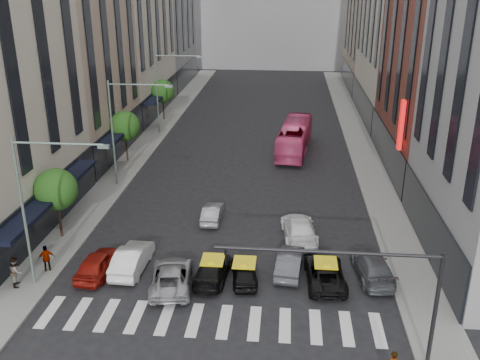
% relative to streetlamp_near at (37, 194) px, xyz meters
% --- Properties ---
extents(ground, '(160.00, 160.00, 0.00)m').
position_rel_streetlamp_near_xyz_m(ground, '(10.04, -4.00, -5.90)').
color(ground, black).
rests_on(ground, ground).
extents(sidewalk_left, '(3.00, 96.00, 0.15)m').
position_rel_streetlamp_near_xyz_m(sidewalk_left, '(-1.46, 26.00, -5.83)').
color(sidewalk_left, slate).
rests_on(sidewalk_left, ground).
extents(sidewalk_right, '(3.00, 96.00, 0.15)m').
position_rel_streetlamp_near_xyz_m(sidewalk_right, '(21.54, 26.00, -5.83)').
color(sidewalk_right, slate).
rests_on(sidewalk_right, ground).
extents(building_left_b, '(8.00, 16.00, 24.00)m').
position_rel_streetlamp_near_xyz_m(building_left_b, '(-6.96, 24.00, 6.10)').
color(building_left_b, tan).
rests_on(building_left_b, ground).
extents(building_right_b, '(8.00, 18.00, 26.00)m').
position_rel_streetlamp_near_xyz_m(building_right_b, '(27.04, 23.00, 7.10)').
color(building_right_b, brown).
rests_on(building_right_b, ground).
extents(tree_near, '(2.88, 2.88, 4.95)m').
position_rel_streetlamp_near_xyz_m(tree_near, '(-1.76, 6.00, -2.25)').
color(tree_near, black).
rests_on(tree_near, sidewalk_left).
extents(tree_mid, '(2.88, 2.88, 4.95)m').
position_rel_streetlamp_near_xyz_m(tree_mid, '(-1.76, 22.00, -2.25)').
color(tree_mid, black).
rests_on(tree_mid, sidewalk_left).
extents(tree_far, '(2.88, 2.88, 4.95)m').
position_rel_streetlamp_near_xyz_m(tree_far, '(-1.76, 38.00, -2.25)').
color(tree_far, black).
rests_on(tree_far, sidewalk_left).
extents(streetlamp_near, '(5.38, 0.25, 9.00)m').
position_rel_streetlamp_near_xyz_m(streetlamp_near, '(0.00, 0.00, 0.00)').
color(streetlamp_near, gray).
rests_on(streetlamp_near, sidewalk_left).
extents(streetlamp_mid, '(5.38, 0.25, 9.00)m').
position_rel_streetlamp_near_xyz_m(streetlamp_mid, '(0.00, 16.00, 0.00)').
color(streetlamp_mid, gray).
rests_on(streetlamp_mid, sidewalk_left).
extents(streetlamp_far, '(5.38, 0.25, 9.00)m').
position_rel_streetlamp_near_xyz_m(streetlamp_far, '(0.00, 32.00, 0.00)').
color(streetlamp_far, gray).
rests_on(streetlamp_far, sidewalk_left).
extents(traffic_signal, '(10.10, 0.20, 6.00)m').
position_rel_streetlamp_near_xyz_m(traffic_signal, '(17.74, -5.00, -1.43)').
color(traffic_signal, black).
rests_on(traffic_signal, ground).
extents(liberty_sign, '(0.30, 0.70, 4.00)m').
position_rel_streetlamp_near_xyz_m(liberty_sign, '(22.64, 16.00, 0.10)').
color(liberty_sign, red).
rests_on(liberty_sign, ground).
extents(car_red, '(2.02, 4.39, 1.46)m').
position_rel_streetlamp_near_xyz_m(car_red, '(2.40, 1.59, -5.18)').
color(car_red, maroon).
rests_on(car_red, ground).
extents(car_white_front, '(1.78, 4.71, 1.53)m').
position_rel_streetlamp_near_xyz_m(car_white_front, '(4.32, 2.31, -5.14)').
color(car_white_front, silver).
rests_on(car_white_front, ground).
extents(car_silver, '(2.96, 5.28, 1.39)m').
position_rel_streetlamp_near_xyz_m(car_silver, '(7.14, 0.63, -5.21)').
color(car_silver, '#97979C').
rests_on(car_silver, ground).
extents(taxi_left, '(2.20, 4.62, 1.30)m').
position_rel_streetlamp_near_xyz_m(taxi_left, '(9.46, 1.65, -5.25)').
color(taxi_left, black).
rests_on(taxi_left, ground).
extents(taxi_center, '(1.97, 3.85, 1.25)m').
position_rel_streetlamp_near_xyz_m(taxi_center, '(11.36, 1.58, -5.28)').
color(taxi_center, black).
rests_on(taxi_center, ground).
extents(car_grey_mid, '(1.93, 4.36, 1.39)m').
position_rel_streetlamp_near_xyz_m(car_grey_mid, '(14.06, 2.88, -5.21)').
color(car_grey_mid, '#3E4045').
rests_on(car_grey_mid, ground).
extents(taxi_right, '(2.48, 4.89, 1.32)m').
position_rel_streetlamp_near_xyz_m(taxi_right, '(16.15, 1.87, -5.24)').
color(taxi_right, black).
rests_on(taxi_right, ground).
extents(car_grey_curb, '(2.45, 5.05, 1.42)m').
position_rel_streetlamp_near_xyz_m(car_grey_curb, '(19.04, 2.71, -5.20)').
color(car_grey_curb, '#474A4F').
rests_on(car_grey_curb, ground).
extents(car_row2_left, '(1.33, 3.76, 1.24)m').
position_rel_streetlamp_near_xyz_m(car_row2_left, '(8.30, 9.74, -5.29)').
color(car_row2_left, '#9E9DA3').
rests_on(car_row2_left, ground).
extents(car_row2_right, '(2.73, 5.52, 1.54)m').
position_rel_streetlamp_near_xyz_m(car_row2_right, '(14.67, 7.37, -5.13)').
color(car_row2_right, white).
rests_on(car_row2_right, ground).
extents(bus, '(3.85, 11.29, 3.08)m').
position_rel_streetlamp_near_xyz_m(bus, '(14.43, 26.79, -4.36)').
color(bus, '#D63F75').
rests_on(bus, ground).
extents(rider, '(0.68, 0.56, 1.61)m').
position_rel_streetlamp_near_xyz_m(rider, '(18.58, -6.51, -4.18)').
color(rider, gray).
rests_on(rider, motorcycle).
extents(pedestrian_near, '(0.93, 1.06, 1.82)m').
position_rel_streetlamp_near_xyz_m(pedestrian_near, '(-1.82, -0.27, -4.84)').
color(pedestrian_near, gray).
rests_on(pedestrian_near, sidewalk_left).
extents(pedestrian_far, '(1.07, 0.85, 1.70)m').
position_rel_streetlamp_near_xyz_m(pedestrian_far, '(-0.76, 1.45, -4.90)').
color(pedestrian_far, gray).
rests_on(pedestrian_far, sidewalk_left).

